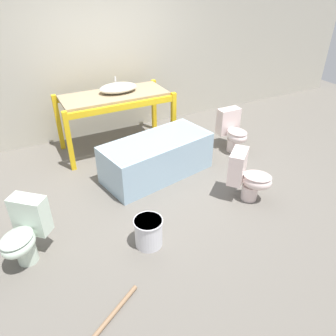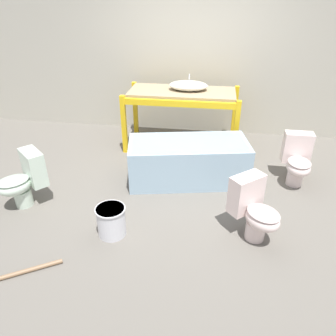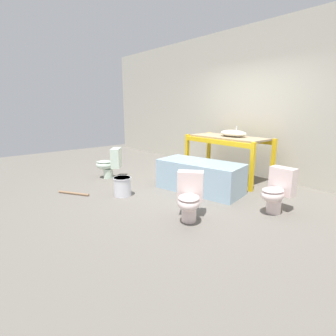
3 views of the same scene
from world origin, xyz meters
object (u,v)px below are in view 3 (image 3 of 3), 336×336
Objects in this scene: bathtub_main at (200,174)px; toilet_near at (277,190)px; toilet_far at (110,163)px; sink_basin at (233,133)px; bucket_white at (122,186)px; toilet_extra at (189,196)px.

toilet_near is at bearing -6.03° from bathtub_main.
bathtub_main is 2.03m from toilet_far.
sink_basin is 0.36× the size of bathtub_main.
toilet_far is 1.99× the size of bucket_white.
toilet_near and toilet_extra have the same top height.
toilet_near reaches higher than bucket_white.
toilet_far is at bearing -167.01° from bathtub_main.
sink_basin reaches higher than toilet_extra.
bucket_white is (1.16, -0.39, -0.16)m from toilet_far.
toilet_near is 3.40m from toilet_far.
sink_basin is 0.90× the size of toilet_far.
toilet_extra is at bearing -67.50° from sink_basin.
sink_basin is at bearing 76.33° from bucket_white.
toilet_extra reaches higher than bathtub_main.
bathtub_main is 1.29m from toilet_extra.
toilet_extra is (-0.64, -1.17, 0.00)m from toilet_near.
bucket_white is (-0.69, -1.23, -0.14)m from bathtub_main.
toilet_extra is 1.99× the size of bucket_white.
toilet_near is 1.00× the size of toilet_far.
bathtub_main is at bearing 65.78° from toilet_far.
sink_basin is 2.41m from toilet_extra.
bucket_white is at bearing 22.69° from toilet_far.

